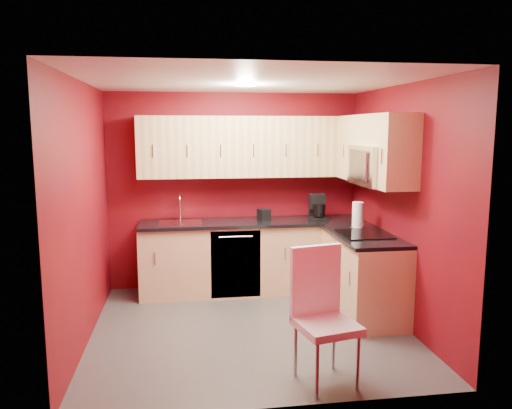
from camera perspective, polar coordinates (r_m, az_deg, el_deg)
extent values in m
plane|color=#444240|center=(5.33, -0.68, -13.95)|extent=(3.20, 3.20, 0.00)
plane|color=white|center=(4.94, -0.74, 13.92)|extent=(3.20, 3.20, 0.00)
plane|color=maroon|center=(6.46, -2.48, 1.56)|extent=(3.20, 0.00, 3.20)
plane|color=maroon|center=(3.53, 2.54, -4.44)|extent=(3.20, 0.00, 3.20)
plane|color=maroon|center=(5.03, -19.10, -0.95)|extent=(0.00, 3.00, 3.00)
plane|color=maroon|center=(5.43, 16.28, -0.14)|extent=(0.00, 3.00, 3.00)
cube|color=#DAAB7C|center=(6.34, -0.34, -6.07)|extent=(2.80, 0.60, 0.87)
cube|color=#DAAB7C|center=(5.71, 12.12, -7.93)|extent=(0.60, 1.30, 0.87)
cube|color=black|center=(6.23, -0.33, -2.05)|extent=(2.80, 0.63, 0.04)
cube|color=black|center=(5.58, 12.18, -3.50)|extent=(0.63, 1.27, 0.04)
cube|color=#EACD85|center=(6.26, -0.51, 6.62)|extent=(2.80, 0.35, 0.75)
cube|color=#EACD85|center=(6.11, 11.63, 6.40)|extent=(0.35, 0.57, 0.75)
cube|color=#EACD85|center=(5.04, 16.11, 5.79)|extent=(0.35, 0.22, 0.75)
cube|color=#EACD85|center=(5.48, 14.08, 8.27)|extent=(0.35, 0.76, 0.33)
cube|color=silver|center=(5.48, 13.69, 4.36)|extent=(0.40, 0.76, 0.42)
cube|color=black|center=(5.42, 11.82, 4.37)|extent=(0.02, 0.62, 0.33)
cylinder|color=silver|center=(5.20, 12.48, 4.18)|extent=(0.02, 0.02, 0.29)
cube|color=black|center=(5.54, 12.27, -3.33)|extent=(0.50, 0.55, 0.01)
cube|color=silver|center=(6.16, -8.64, -2.13)|extent=(0.52, 0.42, 0.02)
cylinder|color=silver|center=(6.33, -8.66, -0.59)|extent=(0.02, 0.02, 0.26)
torus|color=silver|center=(6.24, -8.69, 0.48)|extent=(0.02, 0.16, 0.16)
cylinder|color=silver|center=(6.18, -8.69, -0.16)|extent=(0.02, 0.02, 0.12)
cube|color=black|center=(6.03, -2.32, -6.85)|extent=(0.60, 0.02, 0.82)
cylinder|color=white|center=(5.23, -1.18, 13.45)|extent=(0.20, 0.20, 0.01)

